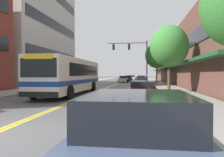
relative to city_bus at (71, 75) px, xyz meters
name	(u,v)px	position (x,y,z in m)	size (l,w,h in m)	color
ground_plane	(119,83)	(1.73, 24.46, -1.68)	(240.00, 240.00, 0.00)	#565659
sidewalk_left	(83,82)	(-5.59, 24.46, -1.62)	(3.64, 106.00, 0.12)	gray
sidewalk_right	(157,83)	(9.05, 24.46, -1.62)	(3.64, 106.00, 0.12)	gray
centre_line	(119,83)	(1.73, 24.46, -1.68)	(0.34, 106.00, 0.01)	yellow
storefront_row_right	(190,61)	(15.09, 24.46, 2.53)	(9.10, 68.00, 8.43)	brown
city_bus	(71,75)	(0.00, 0.00, 0.00)	(2.89, 11.80, 2.96)	silver
car_navy_parked_left_near	(89,81)	(-2.70, 18.07, -1.11)	(1.99, 4.58, 1.22)	#19234C
car_slate_blue_parked_right_foreground	(138,145)	(6.01, -14.91, -1.01)	(2.11, 4.93, 1.43)	#475675
car_silver_parked_right_mid	(142,82)	(6.16, 12.09, -1.05)	(2.04, 4.15, 1.38)	#B7B7BC
car_black_parked_right_far	(141,79)	(6.06, 28.00, -1.02)	(2.13, 4.79, 1.42)	black
car_red_parked_right_end	(143,92)	(6.16, -3.94, -1.07)	(2.03, 4.25, 1.29)	maroon
car_champagne_moving_lead	(132,78)	(3.30, 44.25, -1.03)	(2.19, 4.53, 1.40)	beige
car_charcoal_moving_second	(128,79)	(2.94, 34.55, -1.03)	(1.96, 4.83, 1.40)	#232328
car_beige_moving_third	(123,79)	(2.30, 27.60, -1.05)	(2.00, 4.88, 1.36)	#BCAD89
traffic_signal_mast	(134,54)	(4.85, 16.80, 3.34)	(6.36, 0.38, 7.05)	#47474C
street_tree_right_mid	(169,46)	(8.56, 2.20, 2.58)	(3.47, 3.47, 6.06)	brown
street_tree_right_far	(157,56)	(8.40, 15.89, 2.90)	(3.53, 3.53, 6.40)	brown
fire_hydrant	(172,97)	(7.67, -6.14, -1.17)	(0.32, 0.24, 0.77)	red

